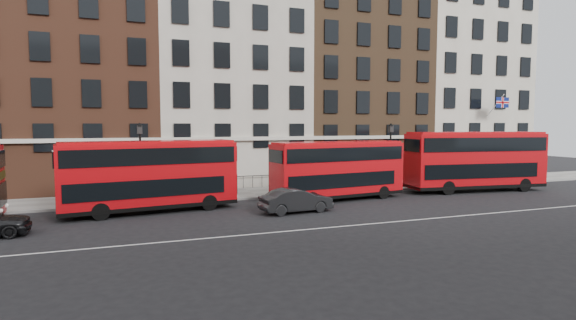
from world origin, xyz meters
name	(u,v)px	position (x,y,z in m)	size (l,w,h in m)	color
ground	(302,221)	(0.00, 0.00, 0.00)	(120.00, 120.00, 0.00)	black
pavement	(251,193)	(0.00, 10.50, 0.07)	(80.00, 5.00, 0.15)	gray
kerb	(260,198)	(0.00, 8.00, 0.08)	(80.00, 0.30, 0.16)	gray
road_centre_line	(317,229)	(0.00, -2.00, 0.01)	(70.00, 0.12, 0.01)	white
building_terrace	(225,71)	(-0.31, 17.88, 10.24)	(64.00, 11.95, 22.00)	#B7B39F
bus_b	(150,174)	(-7.73, 5.54, 2.34)	(10.60, 3.80, 4.36)	#B7090F
bus_c	(338,169)	(5.01, 5.54, 2.23)	(10.09, 3.59, 4.15)	#B7090F
bus_d	(475,159)	(17.25, 5.55, 2.56)	(11.58, 4.02, 4.77)	#B7090F
car_front	(296,200)	(0.60, 2.39, 0.74)	(1.56, 4.47, 1.47)	#242427
lamp_post_left	(140,158)	(-8.11, 8.75, 3.08)	(0.44, 0.44, 5.33)	black
lamp_post_right	(390,152)	(11.42, 8.75, 3.08)	(0.44, 0.44, 5.33)	black
traffic_light	(487,157)	(21.31, 8.41, 2.45)	(0.25, 0.45, 3.27)	black
iron_railings	(243,182)	(0.00, 12.70, 0.65)	(6.60, 0.06, 1.00)	black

